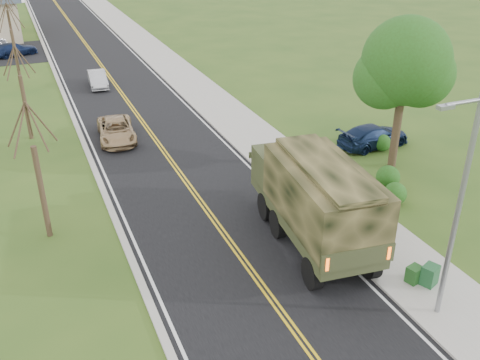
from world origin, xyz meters
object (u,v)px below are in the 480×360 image
sedan_silver (98,79)px  utility_box_far (414,274)px  suv_champagne (116,130)px  military_truck (315,196)px  utility_box_near (430,275)px  pickup_navy (373,136)px

sedan_silver → utility_box_far: size_ratio=5.82×
suv_champagne → utility_box_far: 19.96m
military_truck → utility_box_far: size_ratio=12.74×
military_truck → utility_box_near: 5.26m
military_truck → utility_box_far: 4.81m
military_truck → utility_box_near: (2.57, -4.22, -1.80)m
suv_champagne → pickup_navy: (13.86, -6.92, 0.03)m
military_truck → suv_champagne: 15.66m
pickup_navy → utility_box_near: pickup_navy is taller
military_truck → utility_box_far: military_truck is taller
suv_champagne → utility_box_far: bearing=-62.4°
military_truck → suv_champagne: size_ratio=1.82×
sedan_silver → pickup_navy: (13.05, -18.60, 0.04)m
military_truck → pickup_navy: (8.54, 7.71, -1.63)m
military_truck → utility_box_far: (2.15, -3.88, -1.87)m
utility_box_far → pickup_navy: bearing=45.8°
military_truck → utility_box_far: bearing=-54.9°
suv_champagne → sedan_silver: size_ratio=1.21×
utility_box_far → sedan_silver: bearing=87.1°
suv_champagne → military_truck: bearing=-64.3°
utility_box_near → sedan_silver: bearing=79.8°
pickup_navy → utility_box_far: 13.23m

